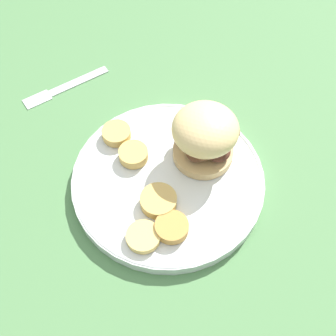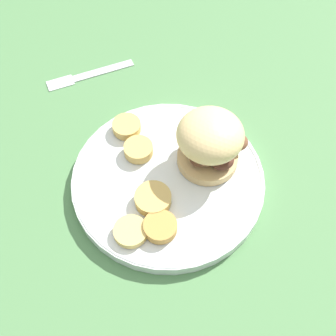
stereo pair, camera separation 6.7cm
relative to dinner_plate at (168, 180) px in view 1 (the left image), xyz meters
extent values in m
plane|color=#4C7A47|center=(0.00, 0.00, -0.01)|extent=(4.00, 4.00, 0.00)
cylinder|color=silver|center=(0.00, 0.00, 0.00)|extent=(0.29, 0.29, 0.02)
torus|color=silver|center=(0.00, 0.00, 0.01)|extent=(0.28, 0.28, 0.01)
cylinder|color=tan|center=(-0.07, 0.00, 0.02)|extent=(0.09, 0.09, 0.01)
ellipsoid|color=brown|center=(-0.07, 0.00, 0.03)|extent=(0.06, 0.05, 0.02)
ellipsoid|color=brown|center=(-0.11, 0.00, 0.03)|extent=(0.06, 0.06, 0.02)
ellipsoid|color=#4C281E|center=(-0.08, 0.02, 0.03)|extent=(0.04, 0.04, 0.02)
ellipsoid|color=brown|center=(-0.05, 0.00, 0.03)|extent=(0.05, 0.05, 0.01)
ellipsoid|color=brown|center=(-0.06, 0.00, 0.04)|extent=(0.05, 0.06, 0.02)
ellipsoid|color=#563323|center=(-0.05, -0.04, 0.03)|extent=(0.04, 0.04, 0.02)
ellipsoid|color=#E5C17F|center=(-0.07, 0.00, 0.07)|extent=(0.10, 0.10, 0.06)
cylinder|color=tan|center=(0.02, -0.11, 0.02)|extent=(0.04, 0.04, 0.01)
cylinder|color=tan|center=(0.02, -0.06, 0.02)|extent=(0.04, 0.04, 0.02)
cylinder|color=#DBB766|center=(0.09, 0.06, 0.01)|extent=(0.05, 0.05, 0.01)
cylinder|color=tan|center=(0.04, 0.03, 0.02)|extent=(0.05, 0.05, 0.02)
cylinder|color=#BC8942|center=(0.05, 0.07, 0.02)|extent=(0.05, 0.05, 0.01)
cube|color=silver|center=(0.00, -0.26, -0.01)|extent=(0.11, 0.02, 0.00)
cube|color=silver|center=(0.08, -0.27, -0.01)|extent=(0.05, 0.03, 0.00)
camera|label=1|loc=(0.22, 0.29, 0.60)|focal=50.00mm
camera|label=2|loc=(0.16, 0.32, 0.60)|focal=50.00mm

